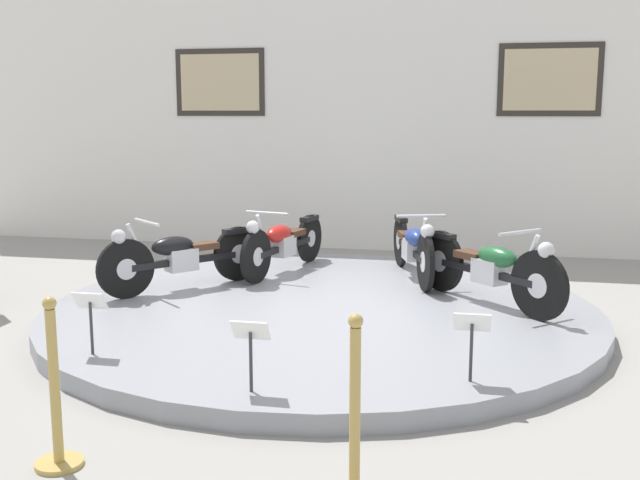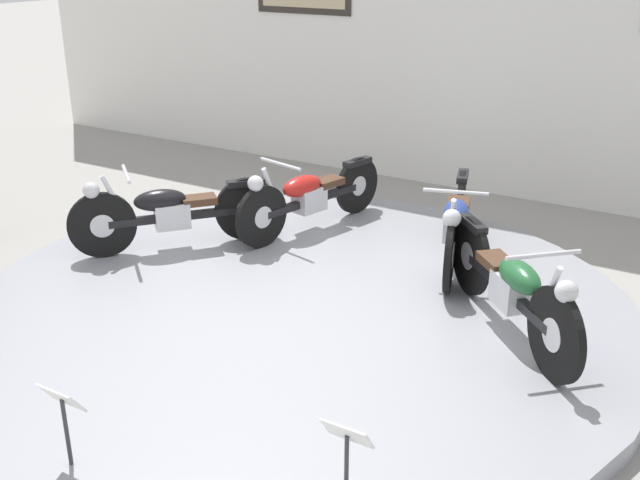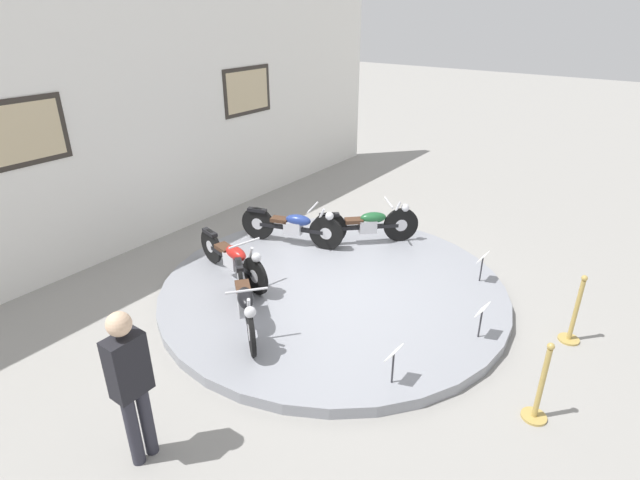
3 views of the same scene
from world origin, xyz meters
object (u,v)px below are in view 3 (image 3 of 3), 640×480
at_px(motorcycle_green, 368,224).
at_px(stanchion_post_right_of_entry, 574,319).
at_px(motorcycle_blue, 293,225).
at_px(stanchion_post_left_of_entry, 539,394).
at_px(info_placard_front_right, 483,261).
at_px(info_placard_front_centre, 482,314).
at_px(visitor_standing, 131,380).
at_px(info_placard_front_left, 394,357).
at_px(motorcycle_black, 245,301).
at_px(motorcycle_red, 233,257).

relative_size(motorcycle_green, stanchion_post_right_of_entry, 1.44).
relative_size(motorcycle_blue, stanchion_post_left_of_entry, 1.87).
bearing_deg(motorcycle_blue, info_placard_front_right, -77.98).
bearing_deg(info_placard_front_right, stanchion_post_left_of_entry, -147.58).
bearing_deg(stanchion_post_left_of_entry, info_placard_front_centre, 48.12).
distance_m(visitor_standing, stanchion_post_right_of_entry, 5.61).
xyz_separation_m(info_placard_front_centre, visitor_standing, (-3.76, 2.10, 0.47)).
xyz_separation_m(info_placard_front_right, stanchion_post_left_of_entry, (-2.35, -1.49, -0.18)).
bearing_deg(motorcycle_green, motorcycle_blue, 128.21).
relative_size(motorcycle_green, info_placard_front_left, 2.88).
bearing_deg(info_placard_front_centre, motorcycle_black, 120.78).
bearing_deg(motorcycle_red, motorcycle_green, -24.14).
bearing_deg(motorcycle_blue, info_placard_front_centre, -101.52).
height_order(motorcycle_blue, stanchion_post_right_of_entry, stanchion_post_right_of_entry).
relative_size(info_placard_front_centre, stanchion_post_right_of_entry, 0.50).
height_order(info_placard_front_left, stanchion_post_right_of_entry, stanchion_post_right_of_entry).
xyz_separation_m(info_placard_front_centre, stanchion_post_right_of_entry, (0.88, -0.98, -0.18)).
bearing_deg(stanchion_post_left_of_entry, motorcycle_green, 55.98).
xyz_separation_m(motorcycle_green, stanchion_post_left_of_entry, (-2.49, -3.70, -0.20)).
relative_size(info_placard_front_right, visitor_standing, 0.29).
distance_m(info_placard_front_right, stanchion_post_right_of_entry, 1.61).
bearing_deg(info_placard_front_right, motorcycle_red, 124.38).
bearing_deg(info_placard_front_right, info_placard_front_left, 180.00).
bearing_deg(motorcycle_red, motorcycle_black, -128.23).
relative_size(motorcycle_black, visitor_standing, 0.88).
height_order(visitor_standing, stanchion_post_left_of_entry, visitor_standing).
bearing_deg(stanchion_post_right_of_entry, motorcycle_red, 109.08).
relative_size(visitor_standing, stanchion_post_left_of_entry, 1.71).
height_order(motorcycle_red, stanchion_post_right_of_entry, stanchion_post_right_of_entry).
distance_m(motorcycle_blue, motorcycle_green, 1.37).
height_order(info_placard_front_right, visitor_standing, visitor_standing).
height_order(motorcycle_green, info_placard_front_right, motorcycle_green).
distance_m(motorcycle_red, info_placard_front_centre, 3.86).
relative_size(motorcycle_green, info_placard_front_centre, 2.88).
relative_size(info_placard_front_right, stanchion_post_left_of_entry, 0.50).
bearing_deg(motorcycle_black, motorcycle_blue, 24.26).
xyz_separation_m(visitor_standing, stanchion_post_left_of_entry, (2.89, -3.08, -0.65)).
height_order(motorcycle_red, info_placard_front_centre, motorcycle_red).
xyz_separation_m(info_placard_front_left, info_placard_front_right, (2.94, 0.00, 0.00)).
relative_size(motorcycle_red, motorcycle_green, 1.29).
bearing_deg(motorcycle_blue, stanchion_post_right_of_entry, -88.73).
height_order(motorcycle_green, stanchion_post_left_of_entry, stanchion_post_left_of_entry).
height_order(info_placard_front_centre, stanchion_post_left_of_entry, stanchion_post_left_of_entry).
bearing_deg(motorcycle_red, info_placard_front_right, -55.62).
height_order(motorcycle_green, info_placard_front_left, motorcycle_green).
distance_m(motorcycle_black, motorcycle_blue, 2.62).
xyz_separation_m(motorcycle_red, info_placard_front_right, (2.24, -3.27, -0.00)).
xyz_separation_m(info_placard_front_right, stanchion_post_right_of_entry, (-0.59, -1.49, -0.18)).
bearing_deg(info_placard_front_centre, motorcycle_green, 59.24).
bearing_deg(motorcycle_black, stanchion_post_left_of_entry, -78.71).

